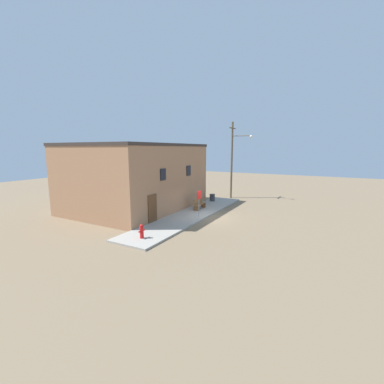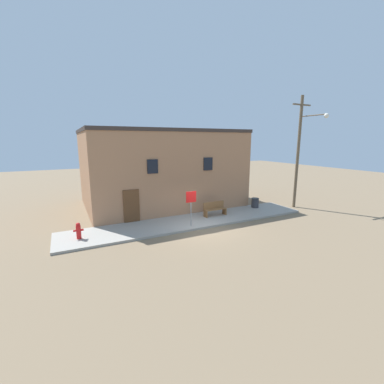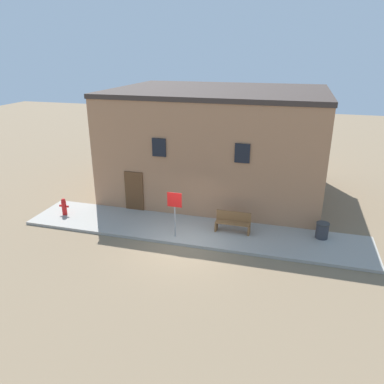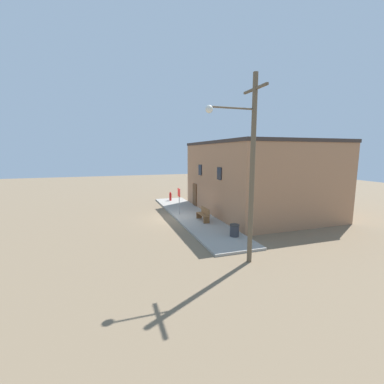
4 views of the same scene
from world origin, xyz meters
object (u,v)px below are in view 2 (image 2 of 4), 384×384
at_px(bench, 215,209).
at_px(utility_pole, 300,148).
at_px(stop_sign, 191,202).
at_px(trash_bin, 255,203).
at_px(fire_hydrant, 79,231).

distance_m(bench, utility_pole, 8.22).
bearing_deg(stop_sign, trash_bin, 14.72).
bearing_deg(fire_hydrant, bench, 2.81).
bearing_deg(fire_hydrant, stop_sign, -7.14).
height_order(fire_hydrant, stop_sign, stop_sign).
xyz_separation_m(fire_hydrant, bench, (8.60, 0.42, 0.03)).
relative_size(stop_sign, utility_pole, 0.25).
distance_m(stop_sign, bench, 2.88).
bearing_deg(trash_bin, fire_hydrant, -175.93).
bearing_deg(trash_bin, utility_pole, -18.45).
distance_m(fire_hydrant, bench, 8.61).
distance_m(trash_bin, utility_pole, 5.33).
relative_size(bench, utility_pole, 0.19).
relative_size(bench, trash_bin, 2.21).
height_order(fire_hydrant, trash_bin, fire_hydrant).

